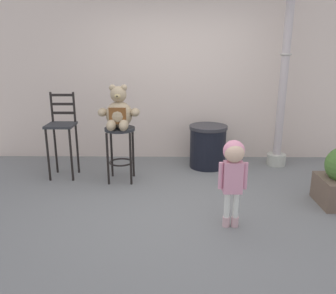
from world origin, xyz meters
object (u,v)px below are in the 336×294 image
teddy_bear (119,113)px  child_walking (233,165)px  bar_chair_empty (62,130)px  trash_bin (208,146)px  bar_stool_with_teddy (120,143)px  lamppost (282,90)px

teddy_bear → child_walking: (1.33, -1.27, -0.30)m
bar_chair_empty → trash_bin: bearing=11.4°
bar_stool_with_teddy → trash_bin: 1.42m
bar_stool_with_teddy → lamppost: lamppost is taller
child_walking → bar_chair_empty: 2.63m
child_walking → trash_bin: size_ratio=1.40×
teddy_bear → child_walking: size_ratio=0.63×
child_walking → bar_chair_empty: (-2.18, 1.46, 0.01)m
teddy_bear → lamppost: lamppost is taller
bar_stool_with_teddy → child_walking: bearing=-44.2°
teddy_bear → bar_chair_empty: 0.92m
lamppost → bar_chair_empty: size_ratio=2.46×
child_walking → trash_bin: (-0.06, 1.89, -0.34)m
teddy_bear → lamppost: bearing=16.7°
child_walking → lamppost: (1.06, 1.98, 0.52)m
child_walking → bar_chair_empty: bar_chair_empty is taller
teddy_bear → lamppost: 2.50m
child_walking → bar_chair_empty: bearing=49.2°
teddy_bear → child_walking: 1.86m
teddy_bear → trash_bin: size_ratio=0.88×
child_walking → trash_bin: 1.92m
trash_bin → bar_chair_empty: 2.20m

